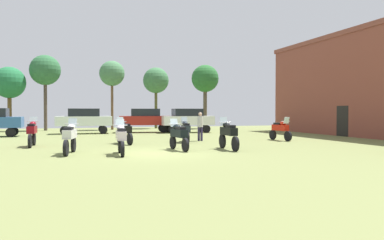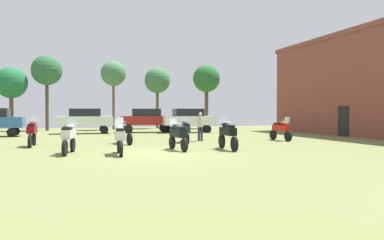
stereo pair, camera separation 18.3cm
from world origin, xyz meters
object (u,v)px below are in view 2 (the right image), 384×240
tree_5 (11,83)px  tree_7 (206,79)px  motorcycle_10 (120,137)px  motorcycle_5 (32,132)px  car_2 (146,119)px  tree_1 (113,74)px  motorcycle_9 (228,134)px  motorcycle_8 (281,129)px  tree_4 (47,71)px  motorcycle_3 (186,130)px  motorcycle_11 (124,131)px  motorcycle_1 (69,136)px  car_3 (188,119)px  brick_building (383,84)px  motorcycle_7 (178,135)px  person_1 (200,124)px  car_1 (85,119)px  tree_6 (157,81)px

tree_5 → tree_7: (18.58, -0.22, 0.80)m
motorcycle_10 → motorcycle_5: bearing=130.9°
car_2 → tree_1: bearing=29.1°
motorcycle_9 → motorcycle_10: (-5.01, -0.51, -0.03)m
motorcycle_8 → tree_4: tree_4 is taller
motorcycle_5 → motorcycle_9: 9.89m
motorcycle_3 → motorcycle_11: (-3.49, 0.06, 0.00)m
motorcycle_1 → motorcycle_10: motorcycle_1 is taller
car_3 → tree_1: (-5.48, 6.89, 4.21)m
motorcycle_3 → tree_1: bearing=107.5°
brick_building → motorcycle_11: 18.91m
motorcycle_7 → motorcycle_8: 8.29m
motorcycle_11 → tree_4: tree_4 is taller
motorcycle_9 → person_1: person_1 is taller
car_1 → tree_1: tree_1 is taller
tree_7 → motorcycle_3: bearing=-113.5°
car_1 → tree_5: size_ratio=0.75×
motorcycle_5 → tree_5: tree_5 is taller
motorcycle_1 → tree_6: 23.82m
car_3 → person_1: (-1.84, -8.61, -0.17)m
motorcycle_11 → car_2: (3.18, 10.64, 0.45)m
car_3 → motorcycle_11: bearing=147.8°
motorcycle_1 → motorcycle_3: (6.28, 4.05, -0.02)m
brick_building → motorcycle_1: 22.25m
motorcycle_1 → tree_6: size_ratio=0.35×
motorcycle_11 → tree_1: size_ratio=0.32×
person_1 → motorcycle_7: bearing=84.7°
tree_5 → brick_building: bearing=-29.9°
motorcycle_3 → motorcycle_10: 6.54m
car_3 → tree_6: (-0.82, 8.43, 3.79)m
car_2 → tree_4: (-8.22, 5.81, 4.35)m
motorcycle_10 → person_1: bearing=49.5°
motorcycle_7 → tree_7: size_ratio=0.32×
motorcycle_9 → car_1: size_ratio=0.53×
motorcycle_11 → car_3: car_3 is taller
motorcycle_5 → motorcycle_8: motorcycle_5 is taller
brick_building → motorcycle_7: (-16.70, -5.05, -3.07)m
motorcycle_3 → motorcycle_5: bearing=-171.1°
brick_building → tree_4: brick_building is taller
motorcycle_10 → car_1: size_ratio=0.49×
motorcycle_7 → tree_7: (8.61, 20.19, 4.41)m
motorcycle_10 → car_3: bearing=66.1°
person_1 → tree_6: tree_6 is taller
motorcycle_5 → car_2: bearing=55.9°
car_3 → tree_4: (-11.52, 7.13, 4.35)m
motorcycle_11 → tree_4: size_ratio=0.31×
brick_building → motorcycle_11: bearing=-176.9°
motorcycle_10 → tree_6: bearing=77.2°
motorcycle_9 → car_3: (2.26, 13.82, 0.42)m
motorcycle_10 → tree_4: bearing=104.2°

